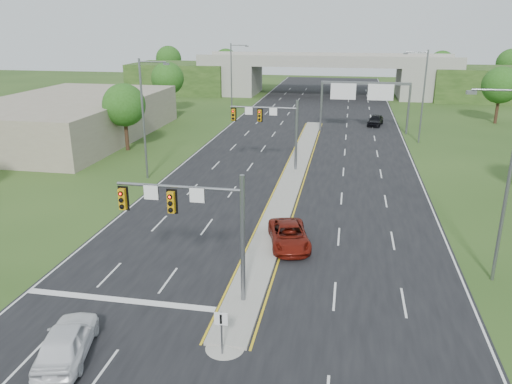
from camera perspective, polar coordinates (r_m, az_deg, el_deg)
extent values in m
plane|color=#254016|center=(26.87, -1.46, -12.48)|extent=(240.00, 240.00, 0.00)
cube|color=black|center=(59.31, 5.58, 5.10)|extent=(24.00, 160.00, 0.02)
cube|color=gray|center=(47.75, 4.26, 1.87)|extent=(2.00, 54.00, 0.16)
cone|color=gray|center=(23.57, -3.57, -17.22)|extent=(2.00, 2.00, 0.16)
cube|color=gold|center=(47.91, 2.89, 1.87)|extent=(0.12, 54.00, 0.01)
cube|color=gold|center=(47.67, 5.63, 1.71)|extent=(0.12, 54.00, 0.01)
cube|color=silver|center=(61.41, -5.49, 5.59)|extent=(0.12, 160.00, 0.01)
cube|color=silver|center=(59.51, 17.00, 4.42)|extent=(0.12, 160.00, 0.01)
cube|color=silver|center=(27.98, -15.33, -11.79)|extent=(10.50, 0.50, 0.01)
cylinder|color=slate|center=(25.23, -1.53, -5.67)|extent=(0.24, 0.24, 7.00)
cylinder|color=slate|center=(25.09, -8.86, 0.58)|extent=(6.50, 0.16, 0.16)
cube|color=#C4890C|center=(25.22, -9.66, -1.17)|extent=(0.35, 0.25, 1.10)
cube|color=#C4890C|center=(26.20, -15.01, -0.79)|extent=(0.35, 0.25, 1.10)
cube|color=black|center=(25.34, -9.55, -1.07)|extent=(0.55, 0.04, 1.30)
cube|color=black|center=(26.32, -14.88, -0.69)|extent=(0.55, 0.04, 1.30)
sphere|color=#FF0C05|center=(24.99, -9.80, -0.52)|extent=(0.20, 0.20, 0.20)
sphere|color=#FF0C05|center=(25.98, -15.19, -0.16)|extent=(0.20, 0.20, 0.20)
cube|color=white|center=(25.61, -11.92, -0.05)|extent=(0.75, 0.04, 0.75)
cube|color=white|center=(24.81, -6.77, -0.38)|extent=(0.75, 0.04, 0.75)
cylinder|color=slate|center=(48.82, 4.63, 6.37)|extent=(0.24, 0.24, 7.00)
cylinder|color=slate|center=(48.75, 0.86, 9.64)|extent=(6.50, 0.16, 0.16)
cube|color=#C4890C|center=(48.69, 0.42, 8.73)|extent=(0.35, 0.25, 1.10)
cube|color=#C4890C|center=(49.21, -2.60, 8.82)|extent=(0.35, 0.25, 1.10)
cube|color=black|center=(48.83, 0.45, 8.76)|extent=(0.55, 0.04, 1.30)
cube|color=black|center=(49.34, -2.56, 8.85)|extent=(0.55, 0.04, 1.30)
sphere|color=#FF0C05|center=(48.50, 0.39, 9.11)|extent=(0.20, 0.20, 0.20)
sphere|color=#FF0C05|center=(49.02, -2.64, 9.20)|extent=(0.20, 0.20, 0.20)
cube|color=white|center=(48.97, -0.84, 9.26)|extent=(0.75, 0.04, 0.75)
cube|color=white|center=(48.56, 1.98, 9.17)|extent=(0.75, 0.04, 0.75)
cylinder|color=slate|center=(22.59, -3.94, -15.90)|extent=(0.08, 0.08, 2.20)
cube|color=white|center=(22.11, -4.02, -14.26)|extent=(0.60, 0.04, 0.60)
cube|color=black|center=(22.09, -4.04, -14.31)|extent=(0.10, 0.02, 0.45)
cylinder|color=slate|center=(68.38, 7.47, 9.67)|extent=(0.28, 0.28, 6.60)
cylinder|color=slate|center=(68.71, 17.03, 9.06)|extent=(0.28, 0.28, 6.60)
cube|color=slate|center=(67.88, 12.45, 12.05)|extent=(11.50, 0.35, 0.35)
cube|color=#0C5516|center=(67.79, 9.94, 11.26)|extent=(3.20, 0.08, 2.00)
cube|color=#0C5516|center=(67.90, 14.06, 11.00)|extent=(3.20, 0.08, 2.00)
cube|color=silver|center=(67.74, 9.94, 11.26)|extent=(3.30, 0.03, 2.10)
cube|color=silver|center=(67.85, 14.06, 11.00)|extent=(3.30, 0.03, 2.10)
cube|color=gray|center=(105.32, -1.51, 12.80)|extent=(6.00, 12.00, 6.00)
cube|color=gray|center=(103.74, 17.61, 11.87)|extent=(6.00, 12.00, 6.00)
cube|color=#254016|center=(108.77, -8.40, 12.81)|extent=(20.00, 14.00, 6.00)
cube|color=#254016|center=(106.05, 24.71, 11.18)|extent=(20.00, 14.00, 6.00)
cube|color=gray|center=(102.82, 8.08, 14.50)|extent=(50.00, 12.00, 1.20)
cube|color=gray|center=(96.97, 7.93, 14.88)|extent=(50.00, 0.40, 0.90)
cube|color=gray|center=(108.54, 8.27, 15.26)|extent=(50.00, 0.40, 0.90)
cylinder|color=slate|center=(47.01, -12.75, 7.97)|extent=(0.20, 0.20, 11.00)
cylinder|color=slate|center=(45.88, -11.74, 14.35)|extent=(2.50, 0.12, 0.12)
cube|color=slate|center=(45.44, -10.22, 14.21)|extent=(0.50, 0.25, 0.18)
cylinder|color=slate|center=(80.04, -2.83, 12.70)|extent=(0.20, 0.20, 11.00)
cylinder|color=slate|center=(79.38, -1.98, 16.42)|extent=(2.50, 0.12, 0.12)
cube|color=slate|center=(79.13, -1.06, 16.31)|extent=(0.50, 0.25, 0.18)
cylinder|color=slate|center=(29.98, 26.80, 0.35)|extent=(0.20, 0.20, 11.00)
cylinder|color=slate|center=(28.61, 25.90, 10.44)|extent=(2.50, 0.12, 0.12)
cube|color=slate|center=(28.33, 23.39, 10.40)|extent=(0.50, 0.25, 0.18)
cylinder|color=slate|center=(63.60, 18.57, 10.19)|extent=(0.20, 0.20, 11.00)
cylinder|color=slate|center=(62.96, 17.91, 14.96)|extent=(2.50, 0.12, 0.12)
cube|color=slate|center=(62.84, 16.73, 14.93)|extent=(0.50, 0.25, 0.18)
cylinder|color=#382316|center=(59.26, -14.59, 6.55)|extent=(0.44, 0.44, 4.00)
sphere|color=#234E14|center=(58.70, -14.85, 9.60)|extent=(4.80, 4.80, 4.80)
cylinder|color=#382316|center=(83.49, -9.94, 10.36)|extent=(0.44, 0.44, 4.25)
sphere|color=#234E14|center=(83.08, -10.07, 12.68)|extent=(5.20, 5.20, 5.20)
cylinder|color=#382316|center=(81.14, 25.84, 8.55)|extent=(0.44, 0.44, 4.25)
sphere|color=#234E14|center=(80.72, 26.18, 10.92)|extent=(5.20, 5.20, 5.20)
cylinder|color=#382316|center=(124.64, -9.86, 13.12)|extent=(0.44, 0.44, 4.50)
sphere|color=#234E14|center=(124.35, -9.96, 14.77)|extent=(6.00, 6.00, 6.00)
cylinder|color=#382316|center=(120.55, -3.43, 13.11)|extent=(0.44, 0.44, 4.25)
sphere|color=#234E14|center=(120.27, -3.46, 14.73)|extent=(5.60, 5.60, 5.60)
cylinder|color=#382316|center=(118.60, 20.25, 11.93)|extent=(0.44, 0.44, 4.25)
sphere|color=#234E14|center=(118.31, 20.44, 13.56)|extent=(5.60, 5.60, 5.60)
cylinder|color=#382316|center=(121.63, 26.88, 11.29)|extent=(0.44, 0.44, 4.50)
sphere|color=#234E14|center=(121.34, 27.13, 12.97)|extent=(6.00, 6.00, 6.00)
cube|color=gray|center=(68.17, -20.59, 7.93)|extent=(18.00, 30.00, 5.00)
imported|color=white|center=(24.06, -20.85, -15.63)|extent=(3.02, 5.08, 1.62)
imported|color=#65120A|center=(32.82, 3.80, -4.98)|extent=(3.58, 5.62, 1.44)
imported|color=black|center=(73.87, 13.50, 8.00)|extent=(2.66, 4.73, 1.52)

